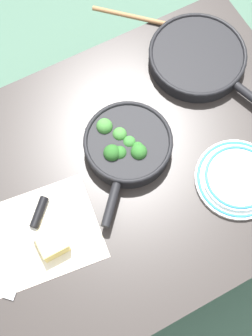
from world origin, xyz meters
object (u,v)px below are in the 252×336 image
at_px(skillet_broccoli, 126,145).
at_px(wooden_spoon, 164,23).
at_px(skillet_eggs, 198,57).
at_px(cheese_block, 52,242).
at_px(grater_knife, 32,231).
at_px(dinner_plate_stack, 238,178).

xyz_separation_m(skillet_broccoli, wooden_spoon, (0.30, 0.32, -0.02)).
xyz_separation_m(skillet_eggs, wooden_spoon, (-0.02, 0.17, -0.02)).
height_order(skillet_eggs, cheese_block, same).
distance_m(skillet_eggs, grater_knife, 0.70).
height_order(cheese_block, dinner_plate_stack, cheese_block).
bearing_deg(skillet_broccoli, skillet_eggs, 157.82).
xyz_separation_m(grater_knife, dinner_plate_stack, (0.55, -0.13, 0.00)).
bearing_deg(cheese_block, wooden_spoon, 38.00).
xyz_separation_m(grater_knife, cheese_block, (0.03, -0.05, 0.02)).
height_order(wooden_spoon, grater_knife, grater_knife).
relative_size(skillet_eggs, dinner_plate_stack, 1.83).
distance_m(wooden_spoon, grater_knife, 0.76).
bearing_deg(skillet_eggs, skillet_broccoli, -82.96).
bearing_deg(grater_knife, cheese_block, 76.71).
bearing_deg(grater_knife, wooden_spoon, 167.38).
xyz_separation_m(skillet_eggs, grater_knife, (-0.65, -0.25, -0.02)).
height_order(skillet_eggs, dinner_plate_stack, skillet_eggs).
xyz_separation_m(wooden_spoon, grater_knife, (-0.63, -0.41, 0.00)).
relative_size(skillet_eggs, grater_knife, 1.99).
xyz_separation_m(skillet_eggs, dinner_plate_stack, (-0.10, -0.38, -0.01)).
bearing_deg(wooden_spoon, dinner_plate_stack, -55.23).
distance_m(skillet_broccoli, skillet_eggs, 0.36).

